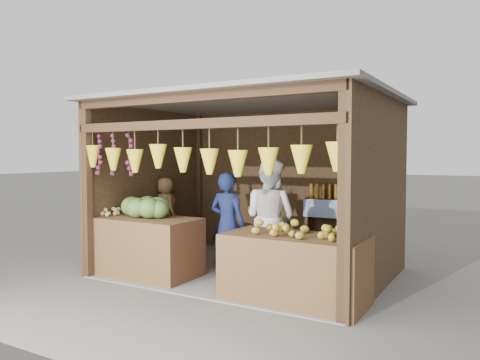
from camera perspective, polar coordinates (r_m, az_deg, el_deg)
name	(u,v)px	position (r m, az deg, el deg)	size (l,w,h in m)	color
ground	(249,272)	(7.37, 1.13, -11.17)	(80.00, 80.00, 0.00)	#514F49
stall_structure	(246,165)	(7.13, 0.74, 1.88)	(4.30, 3.30, 2.66)	slate
back_shelf	(342,212)	(7.97, 12.30, -3.78)	(1.25, 0.32, 1.32)	#382314
counter_left	(146,247)	(7.21, -11.39, -7.98)	(1.60, 0.85, 0.88)	#492918
counter_right	(294,269)	(5.88, 6.64, -10.70)	(1.74, 0.85, 0.83)	#4F321A
stool	(166,248)	(8.50, -9.06, -8.15)	(0.35, 0.35, 0.33)	black
man_standing	(228,224)	(7.05, -1.53, -5.37)	(0.57, 0.37, 1.56)	#121B45
woman_standing	(270,218)	(6.95, 3.69, -4.64)	(0.86, 0.67, 1.76)	white
vendor_seated	(165,208)	(8.39, -9.10, -3.37)	(0.53, 0.35, 1.09)	brown
melon_pile	(147,207)	(7.18, -11.23, -3.21)	(1.00, 0.50, 0.32)	#204A13
tanfruit_pile	(109,211)	(7.55, -15.63, -3.68)	(0.34, 0.40, 0.13)	tan
mango_pile	(302,227)	(5.75, 7.52, -5.67)	(1.40, 0.64, 0.22)	#BF6F19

